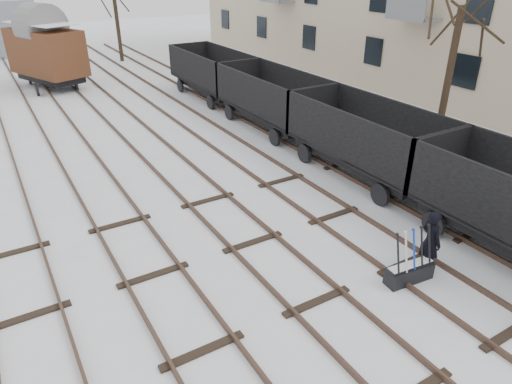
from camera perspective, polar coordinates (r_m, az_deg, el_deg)
ground at (r=11.33m, az=7.59°, el=-13.53°), size 120.00×120.00×0.00m
tracks at (r=22.21m, az=-14.71°, el=7.11°), size 13.90×52.00×0.16m
ground_frame at (r=12.34m, az=18.62°, el=-9.40°), size 1.33×0.54×1.49m
worker at (r=12.58m, az=20.97°, el=-5.80°), size 0.51×0.69×1.76m
freight_wagon_b at (r=17.51m, az=13.45°, el=5.23°), size 2.64×6.59×2.69m
freight_wagon_c at (r=22.24m, az=1.99°, el=10.60°), size 2.64×6.59×2.69m
freight_wagon_d at (r=27.64m, az=-5.43°, el=13.79°), size 2.64×6.59×2.69m
box_van_wagon at (r=32.28m, az=-24.78°, el=15.75°), size 4.44×5.79×3.93m
tree_near at (r=20.91m, az=22.87°, el=12.74°), size 0.30×0.30×5.76m
tree_far_left at (r=48.80m, az=-29.34°, el=19.12°), size 0.30×0.30×6.53m
tree_far_right at (r=39.42m, az=-16.97°, el=19.77°), size 0.30×0.30×6.10m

